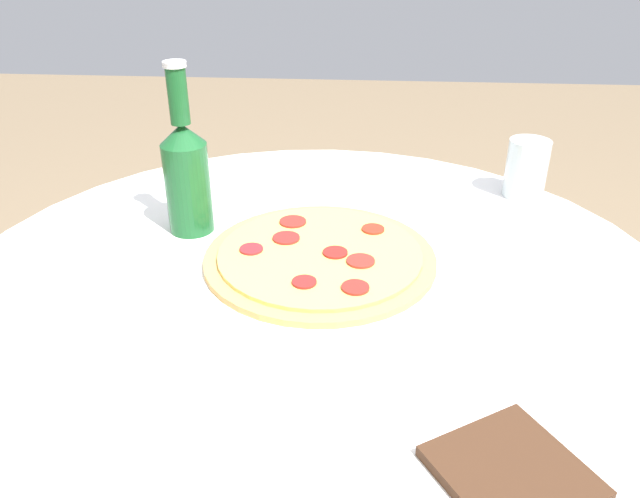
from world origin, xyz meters
The scene contains 6 objects.
table centered at (0.00, 0.00, 0.55)m, with size 1.04×1.04×0.70m.
pizza centered at (-0.01, -0.04, 0.71)m, with size 0.34×0.34×0.02m.
beer_bottle centered at (0.21, -0.13, 0.80)m, with size 0.07×0.07×0.27m.
pizza_paddle centered at (-0.22, 0.36, 0.71)m, with size 0.18×0.23×0.02m.
drinking_glass centered at (-0.35, -0.31, 0.76)m, with size 0.07×0.07×0.10m.
napkin centered at (0.07, 0.21, 0.71)m, with size 0.17×0.15×0.01m.
Camera 1 is at (-0.06, 0.75, 1.17)m, focal length 35.00 mm.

